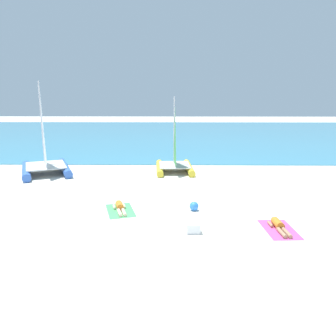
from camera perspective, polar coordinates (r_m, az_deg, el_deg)
The scene contains 10 objects.
ground_plane at distance 21.80m, azimuth 0.19°, elevation -0.38°, with size 120.00×120.00×0.00m, color silver.
ocean_water at distance 43.13m, azimuth 0.53°, elevation 6.01°, with size 120.00×40.00×0.05m, color teal.
sailboat_blue at distance 22.15m, azimuth -20.76°, elevation 1.29°, with size 4.40×5.21×5.79m.
sailboat_yellow at distance 21.31m, azimuth 1.14°, elevation 1.31°, with size 2.59×3.85×4.86m.
towel_left at distance 14.33m, azimuth -8.38°, elevation -7.38°, with size 1.10×1.90×0.01m, color #4CB266.
sunbather_left at distance 14.35m, azimuth -8.43°, elevation -6.82°, with size 0.82×1.54×0.30m.
towel_right at distance 12.94m, azimuth 18.95°, elevation -10.16°, with size 1.10×1.90×0.01m, color #D84C99.
sunbather_right at distance 12.96m, azimuth 18.88°, elevation -9.54°, with size 0.56×1.56×0.30m.
beach_ball at distance 14.18m, azimuth 4.59°, elevation -6.68°, with size 0.40×0.40×0.40m, color #337FE5.
cooler_box at distance 11.98m, azimuth 4.47°, elevation -10.45°, with size 0.50×0.36×0.36m, color white.
Camera 1 is at (0.25, -11.26, 4.82)m, focal length 34.71 mm.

